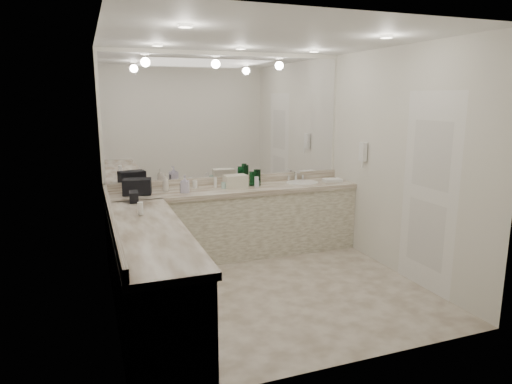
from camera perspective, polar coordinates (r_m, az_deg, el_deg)
name	(u,v)px	position (r m, az deg, el deg)	size (l,w,h in m)	color
floor	(270,290)	(5.03, 1.80, -12.09)	(3.20, 3.20, 0.00)	#BFB3A1
ceiling	(272,37)	(4.63, 2.02, 18.78)	(3.20, 3.20, 0.00)	white
wall_back	(228,154)	(6.06, -3.52, 4.80)	(3.20, 0.02, 2.60)	silver
wall_left	(107,180)	(4.32, -18.15, 1.38)	(0.02, 3.00, 2.60)	silver
wall_right	(401,163)	(5.46, 17.65, 3.50)	(0.02, 3.00, 2.60)	silver
vanity_back_base	(236,224)	(5.95, -2.56, -3.97)	(3.20, 0.60, 0.84)	beige
vanity_back_top	(236,190)	(5.83, -2.57, 0.26)	(3.20, 0.64, 0.06)	beige
vanity_left_base	(150,280)	(4.29, -13.12, -10.65)	(0.60, 2.40, 0.84)	beige
vanity_left_top	(149,232)	(4.15, -13.28, -4.87)	(0.64, 2.42, 0.06)	beige
backsplash_back	(229,180)	(6.09, -3.42, 1.51)	(3.20, 0.04, 0.10)	beige
backsplash_left	(112,218)	(4.39, -17.59, -3.09)	(0.04, 3.00, 0.10)	beige
mirror_back	(228,117)	(6.01, -3.54, 9.29)	(3.12, 0.01, 1.55)	white
mirror_left	(105,127)	(4.26, -18.40, 7.69)	(0.01, 2.92, 1.55)	white
sink	(302,183)	(6.19, 5.79, 1.12)	(0.44, 0.44, 0.03)	white
faucet	(296,175)	(6.36, 4.97, 2.11)	(0.24, 0.16, 0.14)	silver
wall_phone	(363,152)	(5.99, 13.23, 4.92)	(0.06, 0.10, 0.24)	white
door	(429,193)	(5.12, 20.79, -0.09)	(0.02, 0.82, 2.10)	white
black_toiletry_bag	(137,187)	(5.56, -14.64, 0.59)	(0.32, 0.20, 0.18)	black
black_bag_spill	(134,197)	(5.20, -15.03, -0.60)	(0.09, 0.21, 0.11)	black
cream_cosmetic_case	(235,181)	(5.84, -2.60, 1.41)	(0.29, 0.18, 0.17)	beige
hand_towel	(332,180)	(6.32, 9.53, 1.46)	(0.24, 0.16, 0.04)	white
lotion_left	(140,209)	(4.59, -14.25, -2.10)	(0.05, 0.05, 0.13)	white
soap_bottle_a	(166,183)	(5.70, -11.24, 1.16)	(0.08, 0.08, 0.21)	silver
soap_bottle_b	(185,184)	(5.57, -8.88, 1.01)	(0.10, 0.10, 0.21)	silver
soap_bottle_c	(241,181)	(5.90, -1.94, 1.44)	(0.12, 0.12, 0.15)	#FBE39F
green_bottle_0	(258,178)	(5.93, 0.25, 1.81)	(0.07, 0.07, 0.22)	#115124
green_bottle_1	(256,177)	(6.00, 0.05, 1.88)	(0.07, 0.07, 0.21)	#115124
green_bottle_2	(252,179)	(5.94, -0.55, 1.68)	(0.06, 0.06, 0.19)	#115124
amenity_bottle_0	(257,184)	(5.86, 0.14, 1.04)	(0.06, 0.06, 0.08)	silver
amenity_bottle_1	(232,185)	(5.82, -2.96, 0.88)	(0.06, 0.06, 0.07)	#E57F66
amenity_bottle_2	(224,185)	(5.78, -4.04, 0.83)	(0.06, 0.06, 0.08)	silver
amenity_bottle_3	(182,188)	(5.58, -9.26, 0.47)	(0.05, 0.05, 0.11)	#3F3F4C
amenity_bottle_4	(195,184)	(5.83, -7.64, 0.94)	(0.06, 0.06, 0.10)	white
amenity_bottle_5	(257,182)	(5.84, 0.07, 1.27)	(0.05, 0.05, 0.14)	silver
amenity_bottle_6	(244,184)	(5.83, -1.45, 1.04)	(0.05, 0.05, 0.09)	#E0B28C
amenity_bottle_7	(215,182)	(5.84, -5.10, 1.20)	(0.04, 0.04, 0.13)	white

